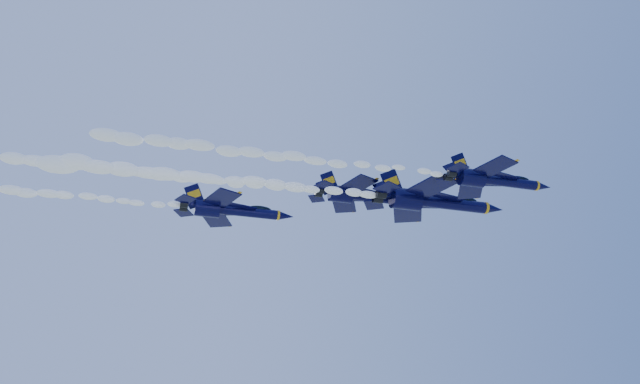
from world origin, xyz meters
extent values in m
cylinder|color=black|center=(17.64, -13.66, 151.63)|extent=(7.70, 1.28, 1.28)
ellipsoid|color=black|center=(12.25, -13.66, 151.59)|extent=(1.33, 2.31, 5.48)
cone|color=black|center=(22.61, -13.66, 151.63)|extent=(2.22, 1.28, 1.28)
cylinder|color=orange|center=(21.58, -13.66, 151.63)|extent=(0.30, 1.33, 1.33)
ellipsoid|color=black|center=(19.10, -13.66, 152.28)|extent=(3.08, 1.00, 0.85)
cube|color=orange|center=(19.10, -13.66, 152.02)|extent=(3.59, 0.86, 0.15)
cube|color=black|center=(13.79, -17.08, 151.63)|extent=(4.59, 5.44, 0.15)
cube|color=black|center=(13.79, -10.24, 151.63)|extent=(4.59, 5.44, 0.15)
cube|color=orange|center=(14.99, -17.08, 151.72)|extent=(2.06, 4.28, 0.09)
cube|color=orange|center=(14.99, -10.24, 151.72)|extent=(2.06, 4.28, 0.09)
cube|color=black|center=(10.37, -14.56, 152.92)|extent=(2.79, 0.88, 3.00)
cube|color=black|center=(10.37, -12.76, 152.92)|extent=(2.79, 0.88, 3.00)
cylinder|color=black|center=(9.26, -14.22, 151.55)|extent=(1.03, 0.94, 0.94)
cylinder|color=black|center=(9.26, -13.10, 151.55)|extent=(1.03, 0.94, 0.94)
cube|color=orange|center=(15.08, -13.66, 152.30)|extent=(9.41, 0.30, 0.07)
ellipsoid|color=white|center=(-12.91, -13.66, 151.31)|extent=(43.48, 1.67, 1.50)
cylinder|color=black|center=(14.02, -4.41, 152.37)|extent=(10.09, 1.68, 1.68)
ellipsoid|color=black|center=(6.96, -4.41, 152.31)|extent=(1.75, 3.03, 7.17)
cone|color=black|center=(20.52, -4.41, 152.37)|extent=(2.91, 1.68, 1.68)
cylinder|color=orange|center=(19.17, -4.41, 152.37)|extent=(0.39, 1.75, 1.75)
ellipsoid|color=black|center=(15.92, -4.41, 153.21)|extent=(4.03, 1.31, 1.11)
cube|color=orange|center=(15.92, -4.41, 152.87)|extent=(4.71, 1.12, 0.20)
cube|color=black|center=(8.97, -8.89, 152.37)|extent=(6.01, 7.12, 0.20)
cube|color=black|center=(8.97, 0.08, 152.37)|extent=(6.01, 7.12, 0.20)
cube|color=orange|center=(10.54, -8.89, 152.48)|extent=(2.70, 5.61, 0.11)
cube|color=orange|center=(10.54, 0.08, 152.48)|extent=(2.70, 5.61, 0.11)
cube|color=black|center=(4.49, -5.58, 154.05)|extent=(3.65, 1.15, 3.93)
cube|color=black|center=(4.49, -3.23, 154.05)|extent=(3.65, 1.15, 3.93)
cylinder|color=black|center=(3.03, -5.13, 152.26)|extent=(1.34, 1.23, 1.23)
cylinder|color=black|center=(3.03, -3.68, 152.26)|extent=(1.34, 1.23, 1.23)
cube|color=orange|center=(10.65, -4.41, 153.24)|extent=(12.33, 0.39, 0.09)
ellipsoid|color=white|center=(-19.27, -4.41, 152.02)|extent=(43.48, 2.19, 1.97)
cylinder|color=black|center=(5.03, 1.83, 155.23)|extent=(8.23, 1.37, 1.37)
ellipsoid|color=black|center=(-0.73, 1.83, 155.19)|extent=(1.43, 2.47, 5.85)
cone|color=black|center=(10.33, 1.83, 155.23)|extent=(2.38, 1.37, 1.37)
cylinder|color=orange|center=(9.23, 1.83, 155.23)|extent=(0.32, 1.43, 1.43)
ellipsoid|color=black|center=(6.58, 1.83, 155.92)|extent=(3.29, 1.07, 0.91)
cube|color=orange|center=(6.58, 1.83, 155.64)|extent=(3.84, 0.91, 0.16)
cube|color=black|center=(0.91, -1.83, 155.23)|extent=(4.90, 5.81, 0.16)
cube|color=black|center=(0.91, 5.48, 155.23)|extent=(4.90, 5.81, 0.16)
cube|color=orange|center=(2.19, -1.83, 155.32)|extent=(2.21, 4.58, 0.09)
cube|color=orange|center=(2.19, 5.48, 155.32)|extent=(2.21, 4.58, 0.09)
cube|color=black|center=(-2.74, 0.87, 156.61)|extent=(2.98, 0.94, 3.21)
cube|color=black|center=(-2.74, 2.79, 156.61)|extent=(2.98, 0.94, 3.21)
cylinder|color=black|center=(-3.93, 1.23, 155.14)|extent=(1.10, 1.01, 1.01)
cylinder|color=black|center=(-3.93, 2.42, 155.14)|extent=(1.10, 1.01, 1.01)
cube|color=orange|center=(2.28, 1.83, 155.95)|extent=(10.06, 0.32, 0.07)
ellipsoid|color=white|center=(-26.13, 1.83, 154.90)|extent=(43.48, 1.78, 1.60)
cylinder|color=black|center=(-12.56, 14.73, 156.70)|extent=(9.52, 1.59, 1.59)
ellipsoid|color=black|center=(-19.22, 14.73, 156.64)|extent=(1.65, 2.86, 6.77)
cone|color=black|center=(-6.43, 14.73, 156.70)|extent=(2.75, 1.59, 1.59)
cylinder|color=orange|center=(-7.70, 14.73, 156.70)|extent=(0.37, 1.65, 1.65)
ellipsoid|color=black|center=(-10.76, 14.73, 157.49)|extent=(3.81, 1.24, 1.05)
cube|color=orange|center=(-10.76, 14.73, 157.17)|extent=(4.44, 1.06, 0.19)
cube|color=black|center=(-17.32, 10.50, 156.70)|extent=(5.67, 6.72, 0.19)
cube|color=black|center=(-17.32, 18.96, 156.70)|extent=(5.67, 6.72, 0.19)
cube|color=orange|center=(-15.84, 10.50, 156.80)|extent=(2.55, 5.30, 0.11)
cube|color=orange|center=(-15.84, 18.96, 156.80)|extent=(2.55, 5.30, 0.11)
cube|color=black|center=(-21.55, 13.62, 158.28)|extent=(3.45, 1.09, 3.71)
cube|color=black|center=(-21.55, 15.84, 158.28)|extent=(3.45, 1.09, 3.71)
cylinder|color=black|center=(-22.92, 14.04, 156.59)|extent=(1.27, 1.16, 1.16)
cylinder|color=black|center=(-22.92, 15.42, 156.59)|extent=(1.27, 1.16, 1.16)
cube|color=orange|center=(-15.73, 14.73, 157.52)|extent=(11.63, 0.37, 0.08)
ellipsoid|color=white|center=(-45.20, 14.73, 156.35)|extent=(43.48, 2.06, 1.86)
camera|label=1|loc=(-24.01, -77.12, 113.80)|focal=35.00mm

